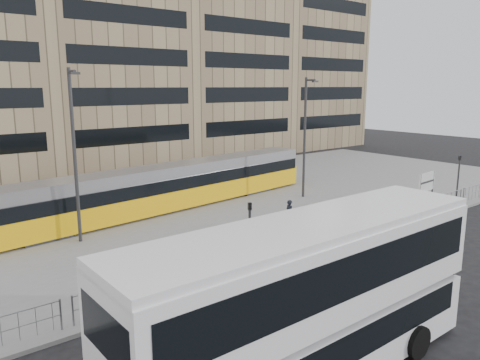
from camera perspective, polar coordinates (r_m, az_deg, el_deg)
ground at (r=22.82m, az=8.32°, el=-9.66°), size 120.00×120.00×0.00m
plaza at (r=31.78m, az=-7.66°, el=-3.43°), size 64.00×24.00×0.15m
kerb at (r=22.82m, az=8.24°, el=-9.45°), size 64.00×0.25×0.17m
building_row at (r=51.87m, az=-19.83°, el=16.03°), size 70.40×18.40×31.20m
pedestrian_barrier at (r=24.23m, az=10.78°, el=-6.02°), size 32.07×0.07×1.10m
road_markings at (r=21.30m, az=18.26°, el=-11.70°), size 62.00×0.12×0.01m
double_decker_bus at (r=13.29m, az=8.49°, el=-13.90°), size 11.59×3.01×4.64m
tram at (r=30.83m, az=-9.32°, el=-0.97°), size 25.05×5.22×2.94m
station_sign at (r=33.32m, az=21.79°, el=-0.40°), size 2.08×0.26×2.39m
ad_panel at (r=28.31m, az=14.93°, el=-3.53°), size 0.82×0.09×1.53m
pedestrian at (r=27.13m, az=6.08°, el=-4.06°), size 0.43×0.61×1.60m
traffic_light_west at (r=20.36m, az=1.19°, el=-5.83°), size 0.23×0.25×3.10m
traffic_light_east at (r=37.25m, az=25.12°, el=1.01°), size 0.23×0.25×3.10m
lamp_post_west at (r=25.05m, az=-19.52°, el=3.46°), size 0.45×1.04×8.90m
lamp_post_east at (r=33.95m, az=7.96°, el=5.67°), size 0.45×1.04×8.60m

